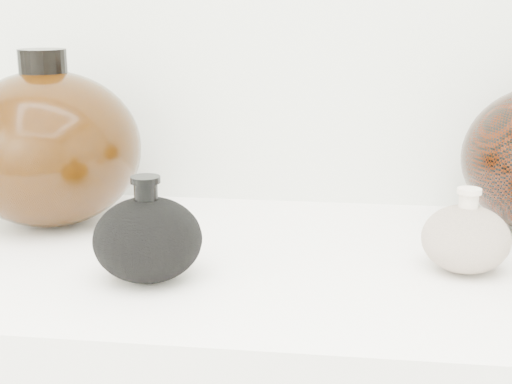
# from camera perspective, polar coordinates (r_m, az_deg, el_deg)

# --- Properties ---
(black_gourd_vase) EXTENTS (0.14, 0.14, 0.12)m
(black_gourd_vase) POSITION_cam_1_polar(r_m,az_deg,el_deg) (0.80, -8.65, -3.69)
(black_gourd_vase) COLOR black
(black_gourd_vase) RESTS_ON display_counter
(cream_gourd_vase) EXTENTS (0.11, 0.11, 0.10)m
(cream_gourd_vase) POSITION_cam_1_polar(r_m,az_deg,el_deg) (0.85, 16.43, -3.56)
(cream_gourd_vase) COLOR beige
(cream_gourd_vase) RESTS_ON display_counter
(left_round_pot) EXTENTS (0.29, 0.29, 0.24)m
(left_round_pot) POSITION_cam_1_polar(r_m,az_deg,el_deg) (1.02, -16.22, 3.43)
(left_round_pot) COLOR black
(left_round_pot) RESTS_ON display_counter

